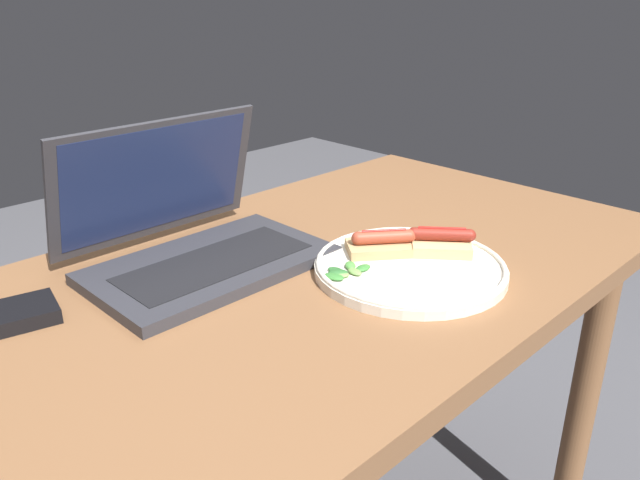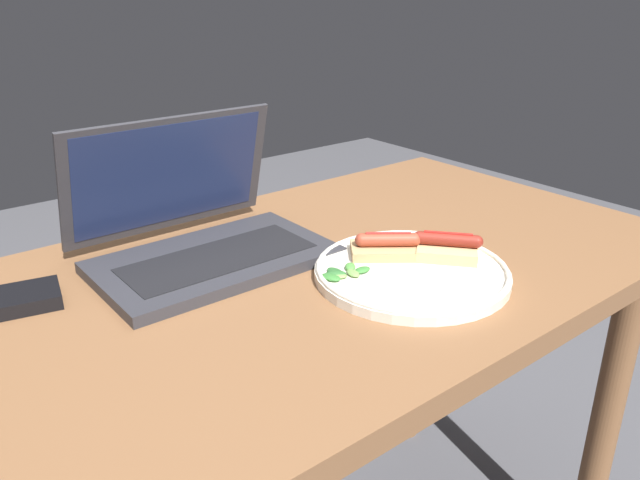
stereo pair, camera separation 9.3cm
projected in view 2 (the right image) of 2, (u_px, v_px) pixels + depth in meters
The scene contains 7 objects.
desk at pixel (273, 340), 0.98m from camera, with size 1.41×0.69×0.78m.
laptop at pixel (201, 234), 1.00m from camera, with size 0.36×0.27×0.22m.
plate at pixel (411, 271), 0.94m from camera, with size 0.29×0.29×0.02m.
sausage_toast_left at pixel (388, 247), 0.98m from camera, with size 0.13×0.12×0.04m.
sausage_toast_middle at pixel (447, 247), 0.98m from camera, with size 0.12×0.12×0.04m.
salad_pile at pixel (342, 273), 0.92m from camera, with size 0.08×0.05×0.01m.
external_drive at pixel (18, 300), 0.86m from camera, with size 0.13×0.10×0.02m.
Camera 2 is at (-0.47, -0.70, 1.19)m, focal length 35.00 mm.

